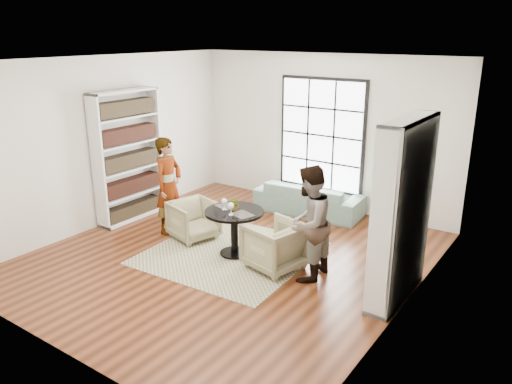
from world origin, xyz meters
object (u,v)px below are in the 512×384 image
Objects in this scene: sofa at (309,198)px; armchair_left at (194,220)px; flower_centerpiece at (235,204)px; pedestal_table at (234,223)px; person_left at (169,185)px; wine_glass_left at (224,202)px; wine_glass_right at (231,206)px; armchair_right at (275,246)px; person_right at (308,224)px.

armchair_left reaches higher than sofa.
pedestal_table is at bearing -89.93° from flower_centerpiece.
sofa is at bearing 89.16° from pedestal_table.
person_left is 8.12× the size of flower_centerpiece.
wine_glass_right is at bearing -28.56° from wine_glass_left.
armchair_right reaches higher than armchair_left.
sofa is 11.12× the size of wine_glass_left.
pedestal_table is 4.44× the size of flower_centerpiece.
armchair_left is 0.43× the size of person_left.
flower_centerpiece is (-0.00, 0.03, 0.31)m from pedestal_table.
wine_glass_right reaches higher than pedestal_table.
armchair_left is 1.10m from flower_centerpiece.
pedestal_table is 0.55× the size of person_left.
person_right is at bearing 103.68° from armchair_right.
wine_glass_left is (-1.48, -0.02, 0.04)m from person_right.
armchair_left is 3.61× the size of wine_glass_right.
armchair_left is 1.75m from armchair_right.
sofa is at bearing 90.86° from wine_glass_right.
person_right is at bearing -1.18° from pedestal_table.
person_left is at bearing 176.21° from flower_centerpiece.
wine_glass_left is (0.81, -0.18, 0.54)m from armchair_left.
flower_centerpiece reaches higher than wine_glass_left.
flower_centerpiece is (-0.77, 0.06, 0.48)m from armchair_right.
person_right is 8.32× the size of wine_glass_right.
armchair_right is 2.35m from person_left.
armchair_right is (1.74, -0.16, 0.03)m from armchair_left.
person_left is 1.62m from wine_glass_right.
armchair_left is at bearing -97.13° from person_left.
armchair_right is 3.78× the size of flower_centerpiece.
sofa is 1.22× the size of person_left.
wine_glass_left is (-0.93, -0.02, 0.51)m from armchair_right.
wine_glass_right is (1.04, -0.31, 0.55)m from armchair_left.
person_right is 8.96× the size of wine_glass_left.
sofa is at bearing -8.68° from armchair_left.
person_left is 2.85m from person_right.
person_right is (2.84, -0.16, -0.01)m from person_left.
person_right is at bearing -78.17° from armchair_left.
armchair_left is 0.75m from person_left.
pedestal_table reaches higher than armchair_left.
wine_glass_right reaches higher than sofa.
pedestal_table is at bearing -78.34° from armchair_right.
armchair_left is at bearing 163.68° from wine_glass_right.
person_right is at bearing 113.98° from sofa.
armchair_left is 0.92× the size of armchair_right.
pedestal_table reaches higher than armchair_right.
wine_glass_left reaches higher than pedestal_table.
sofa is 2.63× the size of armchair_right.
person_left is 1.53m from flower_centerpiece.
person_left is at bearing 50.28° from sofa.
flower_centerpiece reaches higher than armchair_right.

